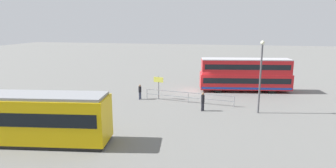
{
  "coord_description": "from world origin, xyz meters",
  "views": [
    {
      "loc": [
        -3.23,
        33.39,
        8.01
      ],
      "look_at": [
        2.64,
        5.56,
        2.01
      ],
      "focal_mm": 30.67,
      "sensor_mm": 36.0,
      "label": 1
    }
  ],
  "objects_px": {
    "pedestrian_near_railing": "(140,91)",
    "info_sign": "(159,83)",
    "double_decker_bus": "(245,75)",
    "pedestrian_crossing": "(203,100)",
    "street_lamp": "(261,71)"
  },
  "relations": [
    {
      "from": "pedestrian_near_railing",
      "to": "info_sign",
      "type": "height_order",
      "value": "info_sign"
    },
    {
      "from": "double_decker_bus",
      "to": "pedestrian_crossing",
      "type": "xyz_separation_m",
      "value": [
        4.19,
        9.07,
        -0.99
      ]
    },
    {
      "from": "double_decker_bus",
      "to": "info_sign",
      "type": "height_order",
      "value": "double_decker_bus"
    },
    {
      "from": "pedestrian_near_railing",
      "to": "double_decker_bus",
      "type": "bearing_deg",
      "value": -150.81
    },
    {
      "from": "street_lamp",
      "to": "pedestrian_crossing",
      "type": "bearing_deg",
      "value": 4.73
    },
    {
      "from": "pedestrian_near_railing",
      "to": "street_lamp",
      "type": "height_order",
      "value": "street_lamp"
    },
    {
      "from": "street_lamp",
      "to": "double_decker_bus",
      "type": "bearing_deg",
      "value": -84.51
    },
    {
      "from": "pedestrian_crossing",
      "to": "info_sign",
      "type": "xyz_separation_m",
      "value": [
        5.07,
        -3.37,
        0.72
      ]
    },
    {
      "from": "pedestrian_crossing",
      "to": "street_lamp",
      "type": "bearing_deg",
      "value": -175.27
    },
    {
      "from": "pedestrian_near_railing",
      "to": "street_lamp",
      "type": "bearing_deg",
      "value": 168.66
    },
    {
      "from": "pedestrian_near_railing",
      "to": "pedestrian_crossing",
      "type": "relative_size",
      "value": 0.92
    },
    {
      "from": "double_decker_bus",
      "to": "pedestrian_near_railing",
      "type": "relative_size",
      "value": 6.73
    },
    {
      "from": "double_decker_bus",
      "to": "pedestrian_crossing",
      "type": "distance_m",
      "value": 10.05
    },
    {
      "from": "double_decker_bus",
      "to": "street_lamp",
      "type": "distance_m",
      "value": 8.89
    },
    {
      "from": "pedestrian_crossing",
      "to": "info_sign",
      "type": "relative_size",
      "value": 0.7
    }
  ]
}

